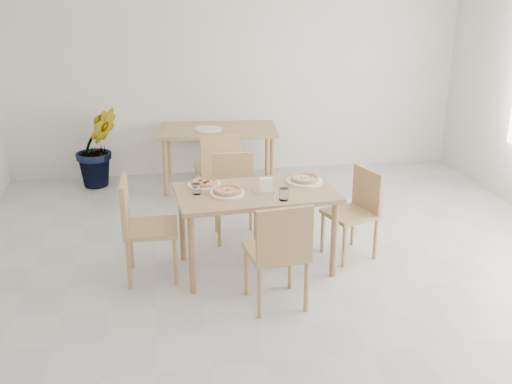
{
  "coord_description": "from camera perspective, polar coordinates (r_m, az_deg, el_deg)",
  "views": [
    {
      "loc": [
        -1.0,
        -4.33,
        2.54
      ],
      "look_at": [
        -0.21,
        0.56,
        0.74
      ],
      "focal_mm": 42.0,
      "sensor_mm": 36.0,
      "label": 1
    }
  ],
  "objects": [
    {
      "name": "pizza_margherita",
      "position": [
        5.19,
        -2.74,
        0.12
      ],
      "size": [
        0.3,
        0.3,
        0.03
      ],
      "rotation": [
        0.0,
        0.0,
        0.22
      ],
      "color": "#E6AF6C",
      "rests_on": "plate_margherita"
    },
    {
      "name": "fork_b",
      "position": [
        5.24,
        -0.12,
        0.02
      ],
      "size": [
        0.03,
        0.17,
        0.01
      ],
      "primitive_type": "cube",
      "rotation": [
        0.0,
        0.0,
        0.12
      ],
      "color": "silver",
      "rests_on": "main_table"
    },
    {
      "name": "potted_plant",
      "position": [
        7.79,
        -14.85,
        4.15
      ],
      "size": [
        0.69,
        0.63,
        1.01
      ],
      "primitive_type": "imported",
      "rotation": [
        0.0,
        0.0,
        0.4
      ],
      "color": "#206D29",
      "rests_on": "ground"
    },
    {
      "name": "plate_pepperoni",
      "position": [
        5.42,
        -4.94,
        0.69
      ],
      "size": [
        0.3,
        0.3,
        0.02
      ],
      "primitive_type": "cylinder",
      "color": "white",
      "rests_on": "main_table"
    },
    {
      "name": "chair_south",
      "position": [
        4.7,
        2.26,
        -5.4
      ],
      "size": [
        0.5,
        0.5,
        0.91
      ],
      "rotation": [
        0.0,
        0.0,
        3.26
      ],
      "color": "tan",
      "rests_on": "ground"
    },
    {
      "name": "tumbler_b",
      "position": [
        5.04,
        2.65,
        -0.22
      ],
      "size": [
        0.08,
        0.08,
        0.11
      ],
      "primitive_type": "cylinder",
      "color": "white",
      "rests_on": "main_table"
    },
    {
      "name": "napkin_holder",
      "position": [
        5.2,
        0.97,
        0.6
      ],
      "size": [
        0.13,
        0.07,
        0.14
      ],
      "rotation": [
        0.0,
        0.0,
        0.05
      ],
      "color": "silver",
      "rests_on": "main_table"
    },
    {
      "name": "pizza_pepperoni",
      "position": [
        5.41,
        -4.95,
        0.93
      ],
      "size": [
        0.29,
        0.29,
        0.03
      ],
      "rotation": [
        0.0,
        0.0,
        -0.23
      ],
      "color": "#E6AF6C",
      "rests_on": "plate_pepperoni"
    },
    {
      "name": "chair_west",
      "position": [
        5.27,
        -10.96,
        -2.78
      ],
      "size": [
        0.46,
        0.46,
        0.92
      ],
      "rotation": [
        0.0,
        0.0,
        1.56
      ],
      "color": "tan",
      "rests_on": "ground"
    },
    {
      "name": "second_table",
      "position": [
        7.5,
        -3.61,
        5.43
      ],
      "size": [
        1.5,
        0.94,
        0.75
      ],
      "rotation": [
        0.0,
        0.0,
        -0.09
      ],
      "color": "tan",
      "rests_on": "ground"
    },
    {
      "name": "chair_back_s",
      "position": [
        6.76,
        -3.63,
        2.56
      ],
      "size": [
        0.51,
        0.51,
        0.9
      ],
      "rotation": [
        0.0,
        0.0,
        3.28
      ],
      "color": "tan",
      "rests_on": "ground"
    },
    {
      "name": "plate_mushroom",
      "position": [
        5.51,
        4.64,
        1.05
      ],
      "size": [
        0.34,
        0.34,
        0.02
      ],
      "primitive_type": "cylinder",
      "color": "white",
      "rests_on": "main_table"
    },
    {
      "name": "tumbler_a",
      "position": [
        5.2,
        -5.69,
        0.29
      ],
      "size": [
        0.07,
        0.07,
        0.09
      ],
      "primitive_type": "cylinder",
      "color": "white",
      "rests_on": "main_table"
    },
    {
      "name": "chair_north",
      "position": [
        6.05,
        -2.07,
        0.19
      ],
      "size": [
        0.43,
        0.43,
        0.85
      ],
      "rotation": [
        0.0,
        0.0,
        -0.02
      ],
      "color": "tan",
      "rests_on": "ground"
    },
    {
      "name": "chair_east",
      "position": [
        5.71,
        9.61,
        -1.38
      ],
      "size": [
        0.52,
        0.52,
        0.84
      ],
      "rotation": [
        0.0,
        0.0,
        -1.26
      ],
      "color": "tan",
      "rests_on": "ground"
    },
    {
      "name": "pizza_mushroom",
      "position": [
        5.51,
        4.65,
        1.27
      ],
      "size": [
        0.33,
        0.33,
        0.03
      ],
      "rotation": [
        0.0,
        0.0,
        0.35
      ],
      "color": "#E6AF6C",
      "rests_on": "plate_mushroom"
    },
    {
      "name": "chair_back_n",
      "position": [
        8.25,
        -4.09,
        5.71
      ],
      "size": [
        0.52,
        0.52,
        0.89
      ],
      "rotation": [
        0.0,
        0.0,
        0.2
      ],
      "color": "tan",
      "rests_on": "ground"
    },
    {
      "name": "plate_empty",
      "position": [
        7.41,
        -4.59,
        5.99
      ],
      "size": [
        0.33,
        0.33,
        0.02
      ],
      "primitive_type": "cylinder",
      "color": "white",
      "rests_on": "second_table"
    },
    {
      "name": "fork_a",
      "position": [
        5.12,
        1.84,
        -0.47
      ],
      "size": [
        0.06,
        0.18,
        0.01
      ],
      "primitive_type": "cube",
      "rotation": [
        0.0,
        0.0,
        -0.26
      ],
      "color": "silver",
      "rests_on": "main_table"
    },
    {
      "name": "main_table",
      "position": [
        5.3,
        0.0,
        -0.82
      ],
      "size": [
        1.45,
        0.9,
        0.75
      ],
      "rotation": [
        0.0,
        0.0,
        0.08
      ],
      "color": "#AE7C59",
      "rests_on": "ground"
    },
    {
      "name": "plate_margherita",
      "position": [
        5.19,
        -2.74,
        -0.11
      ],
      "size": [
        0.31,
        0.31,
        0.02
      ],
      "primitive_type": "cylinder",
      "color": "white",
      "rests_on": "main_table"
    }
  ]
}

